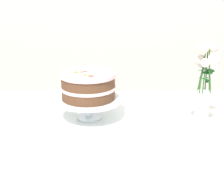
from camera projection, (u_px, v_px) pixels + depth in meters
name	position (u px, v px, depth m)	size (l,w,h in m)	color
dining_table	(128.00, 148.00, 1.38)	(1.40, 1.00, 0.74)	white
linen_napkin	(89.00, 119.00, 1.45)	(0.32, 0.32, 0.00)	white
cake_stand	(89.00, 102.00, 1.42)	(0.29, 0.29, 0.10)	silver
layer_cake	(88.00, 85.00, 1.40)	(0.24, 0.24, 0.12)	brown
flower_vase	(204.00, 82.00, 1.41)	(0.10, 0.13, 0.35)	silver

